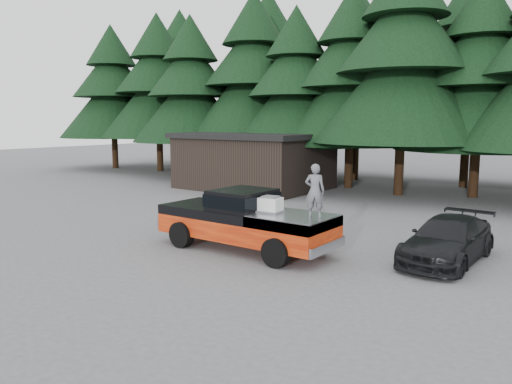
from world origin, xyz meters
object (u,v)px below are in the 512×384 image
Objects in this scene: air_compressor at (270,205)px; man_on_bed at (315,191)px; parked_car at (448,240)px; utility_building at (254,160)px; pickup_truck at (245,229)px.

man_on_bed is (1.44, 0.14, 0.55)m from air_compressor.
utility_building reaches higher than parked_car.
air_compressor reaches higher than parked_car.
utility_building reaches higher than pickup_truck.
air_compressor is at bearing -51.21° from utility_building.
utility_building is (-8.41, 11.67, 1.00)m from pickup_truck.
pickup_truck is 14.42m from utility_building.
air_compressor is 0.07× the size of utility_building.
utility_building is at bearing -70.04° from man_on_bed.
pickup_truck is at bearing -154.00° from parked_car.
man_on_bed reaches higher than pickup_truck.
parked_car is at bearing 24.28° from pickup_truck.
pickup_truck is at bearing -54.21° from utility_building.
utility_building is at bearing 125.79° from pickup_truck.
man_on_bed is at bearing -0.01° from air_compressor.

